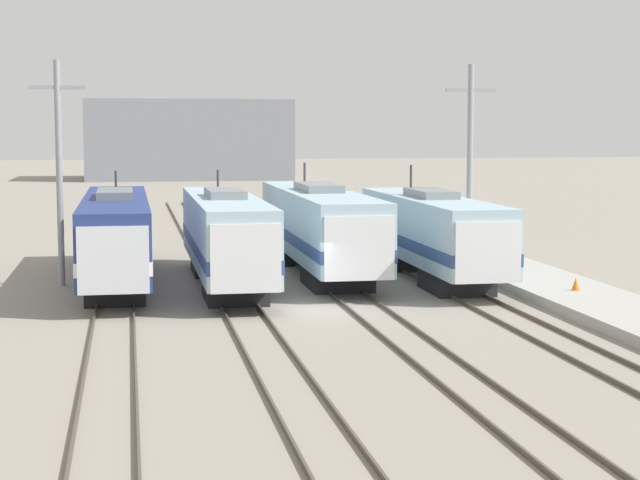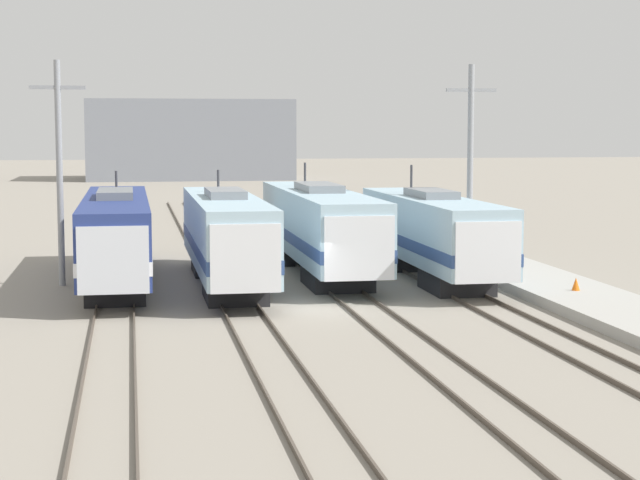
{
  "view_description": "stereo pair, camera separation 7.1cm",
  "coord_description": "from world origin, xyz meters",
  "px_view_note": "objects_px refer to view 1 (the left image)",
  "views": [
    {
      "loc": [
        -6.57,
        -40.17,
        7.01
      ],
      "look_at": [
        0.87,
        1.36,
        2.57
      ],
      "focal_mm": 60.0,
      "sensor_mm": 36.0,
      "label": 1
    },
    {
      "loc": [
        -6.5,
        -40.18,
        7.01
      ],
      "look_at": [
        0.87,
        1.36,
        2.57
      ],
      "focal_mm": 60.0,
      "sensor_mm": 36.0,
      "label": 2
    }
  ],
  "objects_px": {
    "locomotive_far_left": "(116,237)",
    "locomotive_far_right": "(433,234)",
    "locomotive_center_right": "(321,228)",
    "catenary_tower_right": "(470,165)",
    "locomotive_center_left": "(226,238)",
    "catenary_tower_left": "(59,168)",
    "traffic_cone": "(576,284)"
  },
  "relations": [
    {
      "from": "catenary_tower_right",
      "to": "traffic_cone",
      "type": "bearing_deg",
      "value": -75.74
    },
    {
      "from": "catenary_tower_left",
      "to": "locomotive_center_right",
      "type": "bearing_deg",
      "value": 7.02
    },
    {
      "from": "catenary_tower_left",
      "to": "locomotive_center_left",
      "type": "bearing_deg",
      "value": -14.22
    },
    {
      "from": "catenary_tower_left",
      "to": "catenary_tower_right",
      "type": "xyz_separation_m",
      "value": [
        18.86,
        0.0,
        0.0
      ]
    },
    {
      "from": "locomotive_center_left",
      "to": "catenary_tower_left",
      "type": "relative_size",
      "value": 1.69
    },
    {
      "from": "locomotive_far_left",
      "to": "locomotive_center_left",
      "type": "distance_m",
      "value": 5.04
    },
    {
      "from": "locomotive_far_left",
      "to": "catenary_tower_left",
      "type": "height_order",
      "value": "catenary_tower_left"
    },
    {
      "from": "locomotive_center_right",
      "to": "catenary_tower_right",
      "type": "relative_size",
      "value": 1.87
    },
    {
      "from": "locomotive_far_left",
      "to": "catenary_tower_right",
      "type": "xyz_separation_m",
      "value": [
        16.47,
        0.25,
        3.07
      ]
    },
    {
      "from": "locomotive_far_right",
      "to": "catenary_tower_left",
      "type": "xyz_separation_m",
      "value": [
        -16.76,
        1.22,
        3.1
      ]
    },
    {
      "from": "locomotive_center_right",
      "to": "catenary_tower_right",
      "type": "height_order",
      "value": "catenary_tower_right"
    },
    {
      "from": "locomotive_far_left",
      "to": "locomotive_center_right",
      "type": "relative_size",
      "value": 1.01
    },
    {
      "from": "locomotive_far_left",
      "to": "catenary_tower_right",
      "type": "bearing_deg",
      "value": 0.87
    },
    {
      "from": "locomotive_far_left",
      "to": "locomotive_far_right",
      "type": "height_order",
      "value": "locomotive_far_right"
    },
    {
      "from": "locomotive_center_left",
      "to": "catenary_tower_right",
      "type": "bearing_deg",
      "value": 8.86
    },
    {
      "from": "locomotive_center_left",
      "to": "traffic_cone",
      "type": "height_order",
      "value": "locomotive_center_left"
    },
    {
      "from": "locomotive_far_left",
      "to": "locomotive_center_left",
      "type": "xyz_separation_m",
      "value": [
        4.79,
        -1.57,
        0.03
      ]
    },
    {
      "from": "catenary_tower_right",
      "to": "locomotive_far_left",
      "type": "bearing_deg",
      "value": -179.13
    },
    {
      "from": "locomotive_center_left",
      "to": "catenary_tower_right",
      "type": "relative_size",
      "value": 1.69
    },
    {
      "from": "locomotive_far_right",
      "to": "traffic_cone",
      "type": "bearing_deg",
      "value": -58.32
    },
    {
      "from": "catenary_tower_left",
      "to": "traffic_cone",
      "type": "distance_m",
      "value": 22.75
    },
    {
      "from": "locomotive_center_right",
      "to": "traffic_cone",
      "type": "height_order",
      "value": "locomotive_center_right"
    },
    {
      "from": "locomotive_center_left",
      "to": "catenary_tower_left",
      "type": "bearing_deg",
      "value": 165.78
    },
    {
      "from": "catenary_tower_left",
      "to": "catenary_tower_right",
      "type": "bearing_deg",
      "value": 0.0
    },
    {
      "from": "locomotive_far_left",
      "to": "locomotive_center_left",
      "type": "bearing_deg",
      "value": -18.13
    },
    {
      "from": "traffic_cone",
      "to": "locomotive_center_right",
      "type": "bearing_deg",
      "value": 133.6
    },
    {
      "from": "locomotive_center_left",
      "to": "locomotive_far_right",
      "type": "height_order",
      "value": "locomotive_far_right"
    },
    {
      "from": "locomotive_far_right",
      "to": "catenary_tower_left",
      "type": "bearing_deg",
      "value": 175.84
    },
    {
      "from": "locomotive_far_right",
      "to": "locomotive_center_right",
      "type": "bearing_deg",
      "value": 150.65
    },
    {
      "from": "locomotive_center_left",
      "to": "catenary_tower_right",
      "type": "distance_m",
      "value": 12.2
    },
    {
      "from": "locomotive_center_left",
      "to": "catenary_tower_left",
      "type": "distance_m",
      "value": 8.01
    },
    {
      "from": "locomotive_far_left",
      "to": "traffic_cone",
      "type": "distance_m",
      "value": 20.03
    }
  ]
}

